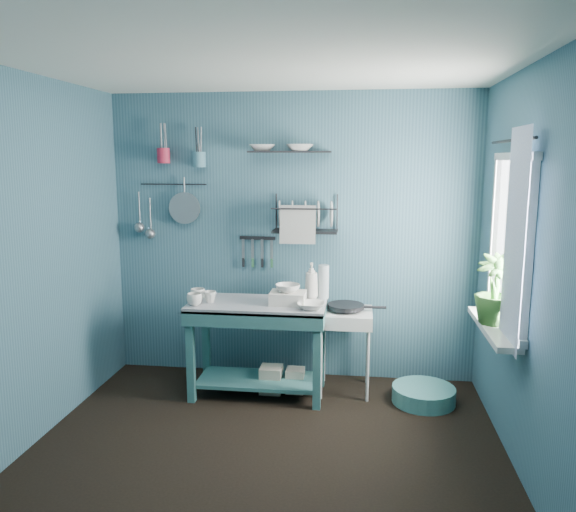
# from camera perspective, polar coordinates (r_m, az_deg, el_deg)

# --- Properties ---
(floor) EXTENTS (3.20, 3.20, 0.00)m
(floor) POSITION_cam_1_polar(r_m,az_deg,el_deg) (3.91, -2.50, -19.80)
(floor) COLOR black
(floor) RESTS_ON ground
(ceiling) EXTENTS (3.20, 3.20, 0.00)m
(ceiling) POSITION_cam_1_polar(r_m,az_deg,el_deg) (3.45, -2.83, 19.27)
(ceiling) COLOR silver
(ceiling) RESTS_ON ground
(wall_back) EXTENTS (3.20, 0.00, 3.20)m
(wall_back) POSITION_cam_1_polar(r_m,az_deg,el_deg) (4.93, 0.41, 1.87)
(wall_back) COLOR #335969
(wall_back) RESTS_ON ground
(wall_front) EXTENTS (3.20, 0.00, 3.20)m
(wall_front) POSITION_cam_1_polar(r_m,az_deg,el_deg) (2.06, -10.11, -9.73)
(wall_front) COLOR #335969
(wall_front) RESTS_ON ground
(wall_left) EXTENTS (0.00, 3.00, 3.00)m
(wall_left) POSITION_cam_1_polar(r_m,az_deg,el_deg) (4.07, -25.45, -0.82)
(wall_left) COLOR #335969
(wall_left) RESTS_ON ground
(wall_right) EXTENTS (0.00, 3.00, 3.00)m
(wall_right) POSITION_cam_1_polar(r_m,az_deg,el_deg) (3.56, 23.63, -2.09)
(wall_right) COLOR #335969
(wall_right) RESTS_ON ground
(work_counter) EXTENTS (1.12, 0.58, 0.79)m
(work_counter) POSITION_cam_1_polar(r_m,az_deg,el_deg) (4.69, -3.05, -9.36)
(work_counter) COLOR #326968
(work_counter) RESTS_ON floor
(mug_left) EXTENTS (0.12, 0.12, 0.10)m
(mug_left) POSITION_cam_1_polar(r_m,az_deg,el_deg) (4.53, -9.48, -4.37)
(mug_left) COLOR silver
(mug_left) RESTS_ON work_counter
(mug_mid) EXTENTS (0.14, 0.14, 0.09)m
(mug_mid) POSITION_cam_1_polar(r_m,az_deg,el_deg) (4.59, -7.92, -4.15)
(mug_mid) COLOR silver
(mug_mid) RESTS_ON work_counter
(mug_right) EXTENTS (0.17, 0.17, 0.10)m
(mug_right) POSITION_cam_1_polar(r_m,az_deg,el_deg) (4.68, -9.15, -3.89)
(mug_right) COLOR silver
(mug_right) RESTS_ON work_counter
(wash_tub) EXTENTS (0.28, 0.22, 0.10)m
(wash_tub) POSITION_cam_1_polar(r_m,az_deg,el_deg) (4.51, -0.02, -4.27)
(wash_tub) COLOR beige
(wash_tub) RESTS_ON work_counter
(tub_bowl) EXTENTS (0.20, 0.19, 0.06)m
(tub_bowl) POSITION_cam_1_polar(r_m,az_deg,el_deg) (4.49, -0.02, -3.28)
(tub_bowl) COLOR silver
(tub_bowl) RESTS_ON wash_tub
(soap_bottle) EXTENTS (0.12, 0.12, 0.30)m
(soap_bottle) POSITION_cam_1_polar(r_m,az_deg,el_deg) (4.68, 2.40, -2.50)
(soap_bottle) COLOR beige
(soap_bottle) RESTS_ON work_counter
(water_bottle) EXTENTS (0.09, 0.09, 0.28)m
(water_bottle) POSITION_cam_1_polar(r_m,az_deg,el_deg) (4.69, 3.64, -2.60)
(water_bottle) COLOR #B3C2C7
(water_bottle) RESTS_ON work_counter
(counter_bowl) EXTENTS (0.22, 0.22, 0.05)m
(counter_bowl) POSITION_cam_1_polar(r_m,az_deg,el_deg) (4.37, 2.37, -5.07)
(counter_bowl) COLOR silver
(counter_bowl) RESTS_ON work_counter
(hotplate_stand) EXTENTS (0.51, 0.51, 0.70)m
(hotplate_stand) POSITION_cam_1_polar(r_m,az_deg,el_deg) (4.78, 5.81, -9.58)
(hotplate_stand) COLOR silver
(hotplate_stand) RESTS_ON floor
(frying_pan) EXTENTS (0.30, 0.30, 0.03)m
(frying_pan) POSITION_cam_1_polar(r_m,az_deg,el_deg) (4.67, 5.89, -5.10)
(frying_pan) COLOR black
(frying_pan) RESTS_ON hotplate_stand
(knife_strip) EXTENTS (0.32, 0.03, 0.03)m
(knife_strip) POSITION_cam_1_polar(r_m,az_deg,el_deg) (4.95, -3.12, 1.83)
(knife_strip) COLOR black
(knife_strip) RESTS_ON wall_back
(dish_rack) EXTENTS (0.58, 0.31, 0.32)m
(dish_rack) POSITION_cam_1_polar(r_m,az_deg,el_deg) (4.76, 1.76, 4.33)
(dish_rack) COLOR black
(dish_rack) RESTS_ON wall_back
(upper_shelf) EXTENTS (0.72, 0.29, 0.01)m
(upper_shelf) POSITION_cam_1_polar(r_m,az_deg,el_deg) (4.79, 0.10, 10.54)
(upper_shelf) COLOR black
(upper_shelf) RESTS_ON wall_back
(shelf_bowl_left) EXTENTS (0.25, 0.25, 0.05)m
(shelf_bowl_left) POSITION_cam_1_polar(r_m,az_deg,el_deg) (4.82, -2.67, 11.45)
(shelf_bowl_left) COLOR silver
(shelf_bowl_left) RESTS_ON upper_shelf
(shelf_bowl_right) EXTENTS (0.24, 0.24, 0.06)m
(shelf_bowl_right) POSITION_cam_1_polar(r_m,az_deg,el_deg) (4.78, 1.21, 11.64)
(shelf_bowl_right) COLOR silver
(shelf_bowl_right) RESTS_ON upper_shelf
(utensil_cup_magenta) EXTENTS (0.11, 0.11, 0.13)m
(utensil_cup_magenta) POSITION_cam_1_polar(r_m,az_deg,el_deg) (5.07, -12.54, 9.92)
(utensil_cup_magenta) COLOR #B2203A
(utensil_cup_magenta) RESTS_ON wall_back
(utensil_cup_teal) EXTENTS (0.11, 0.11, 0.13)m
(utensil_cup_teal) POSITION_cam_1_polar(r_m,az_deg,el_deg) (4.97, -9.00, 9.65)
(utensil_cup_teal) COLOR teal
(utensil_cup_teal) RESTS_ON wall_back
(colander) EXTENTS (0.28, 0.03, 0.28)m
(colander) POSITION_cam_1_polar(r_m,az_deg,el_deg) (5.06, -10.47, 4.81)
(colander) COLOR gray
(colander) RESTS_ON wall_back
(ladle_outer) EXTENTS (0.01, 0.01, 0.30)m
(ladle_outer) POSITION_cam_1_polar(r_m,az_deg,el_deg) (5.22, -14.87, 4.69)
(ladle_outer) COLOR gray
(ladle_outer) RESTS_ON wall_back
(ladle_inner) EXTENTS (0.01, 0.01, 0.30)m
(ladle_inner) POSITION_cam_1_polar(r_m,az_deg,el_deg) (5.19, -13.81, 4.09)
(ladle_inner) COLOR gray
(ladle_inner) RESTS_ON wall_back
(hook_rail) EXTENTS (0.60, 0.01, 0.01)m
(hook_rail) POSITION_cam_1_polar(r_m,az_deg,el_deg) (5.10, -11.56, 7.15)
(hook_rail) COLOR black
(hook_rail) RESTS_ON wall_back
(window_glass) EXTENTS (0.00, 1.10, 1.10)m
(window_glass) POSITION_cam_1_polar(r_m,az_deg,el_deg) (3.96, 21.80, 1.37)
(window_glass) COLOR white
(window_glass) RESTS_ON wall_right
(windowsill) EXTENTS (0.16, 0.95, 0.04)m
(windowsill) POSITION_cam_1_polar(r_m,az_deg,el_deg) (4.06, 20.10, -6.85)
(windowsill) COLOR silver
(windowsill) RESTS_ON wall_right
(curtain) EXTENTS (0.00, 1.35, 1.35)m
(curtain) POSITION_cam_1_polar(r_m,az_deg,el_deg) (3.65, 22.00, 1.49)
(curtain) COLOR white
(curtain) RESTS_ON wall_right
(curtain_rod) EXTENTS (0.02, 1.05, 0.02)m
(curtain_rod) POSITION_cam_1_polar(r_m,az_deg,el_deg) (3.91, 21.76, 10.85)
(curtain_rod) COLOR black
(curtain_rod) RESTS_ON wall_right
(potted_plant) EXTENTS (0.32, 0.32, 0.48)m
(potted_plant) POSITION_cam_1_polar(r_m,az_deg,el_deg) (4.03, 20.31, -3.18)
(potted_plant) COLOR #376C2B
(potted_plant) RESTS_ON windowsill
(storage_tin_large) EXTENTS (0.18, 0.18, 0.22)m
(storage_tin_large) POSITION_cam_1_polar(r_m,az_deg,el_deg) (4.82, -1.72, -12.40)
(storage_tin_large) COLOR tan
(storage_tin_large) RESTS_ON floor
(storage_tin_small) EXTENTS (0.15, 0.15, 0.20)m
(storage_tin_small) POSITION_cam_1_polar(r_m,az_deg,el_deg) (4.83, 0.74, -12.50)
(storage_tin_small) COLOR tan
(storage_tin_small) RESTS_ON floor
(floor_basin) EXTENTS (0.50, 0.50, 0.13)m
(floor_basin) POSITION_cam_1_polar(r_m,az_deg,el_deg) (4.77, 13.60, -13.54)
(floor_basin) COLOR teal
(floor_basin) RESTS_ON floor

